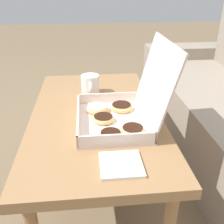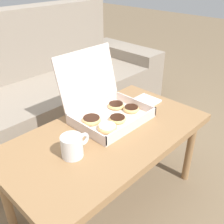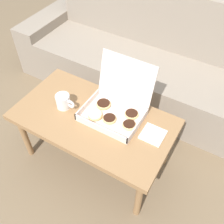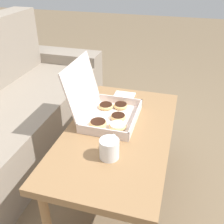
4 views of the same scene
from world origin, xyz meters
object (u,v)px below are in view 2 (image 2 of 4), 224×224
pastry_box (106,108)px  couch (19,102)px  coffee_table (107,141)px  coffee_mug (73,146)px

pastry_box → couch: bearing=97.2°
couch → pastry_box: size_ratio=6.47×
coffee_table → coffee_mug: 0.25m
coffee_table → pastry_box: pastry_box is taller
coffee_mug → pastry_box: bearing=20.9°
couch → coffee_table: (0.00, -0.93, 0.12)m
coffee_table → couch: bearing=90.0°
coffee_table → coffee_mug: size_ratio=7.45×
couch → coffee_mug: (-0.23, -0.95, 0.22)m
couch → coffee_mug: size_ratio=17.49×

